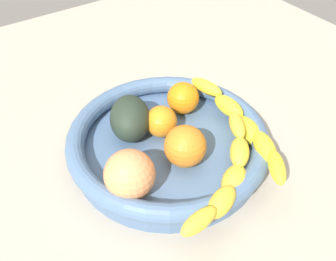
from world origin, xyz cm
name	(u,v)px	position (x,y,z in cm)	size (l,w,h in cm)	color
kitchen_counter	(168,162)	(0.00, 0.00, 1.50)	(120.00, 120.00, 3.00)	#AEA492
fruit_bowl	(168,143)	(0.00, 0.00, 5.75)	(31.75, 31.75, 5.33)	slate
banana_draped_left	(229,175)	(-12.06, -1.94, 8.08)	(15.14, 21.03, 4.82)	yellow
banana_draped_right	(244,126)	(-5.76, -10.47, 8.26)	(26.47, 8.99, 5.21)	yellow
orange_front	(161,121)	(2.81, -0.62, 7.97)	(5.11, 5.11, 5.11)	orange
orange_mid_left	(183,98)	(5.63, -6.99, 8.17)	(5.50, 5.50, 5.50)	orange
orange_mid_right	(184,147)	(-4.43, 0.16, 8.59)	(6.34, 6.34, 6.34)	orange
avocado_dark	(130,118)	(5.62, 3.44, 8.62)	(8.81, 6.40, 6.57)	#273528
peach_blush	(130,175)	(-4.89, 9.66, 8.95)	(7.07, 7.07, 7.07)	#F9965C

